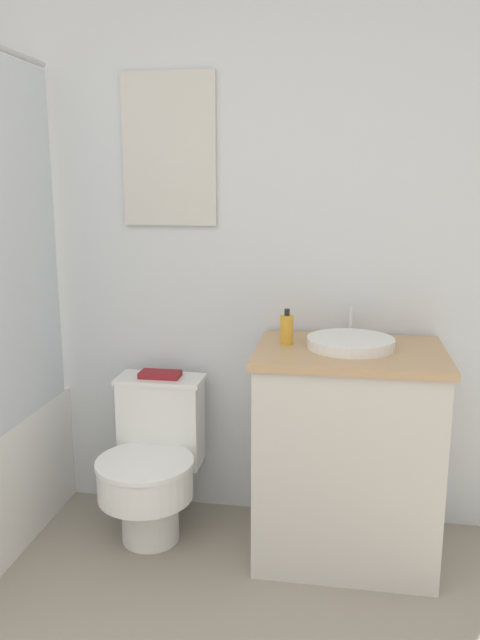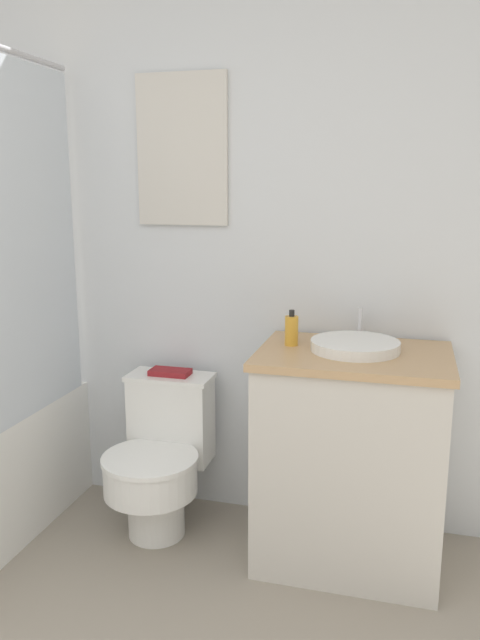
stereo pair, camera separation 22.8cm
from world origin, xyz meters
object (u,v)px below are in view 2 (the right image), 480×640
at_px(toilet, 160,457).
at_px(book_on_tank, 170,372).
at_px(soap_bottle, 292,330).
at_px(sink, 355,345).

relative_size(toilet, book_on_tank, 3.73).
xyz_separation_m(toilet, book_on_tank, (0.00, 0.14, 0.34)).
bearing_deg(toilet, soap_bottle, 3.02).
xyz_separation_m(soap_bottle, book_on_tank, (-0.56, 0.11, -0.25)).
bearing_deg(soap_bottle, sink, -4.18).
xyz_separation_m(toilet, soap_bottle, (0.56, 0.03, 0.59)).
bearing_deg(sink, toilet, -179.21).
height_order(toilet, soap_bottle, soap_bottle).
distance_m(toilet, soap_bottle, 0.81).
bearing_deg(book_on_tank, toilet, -90.00).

